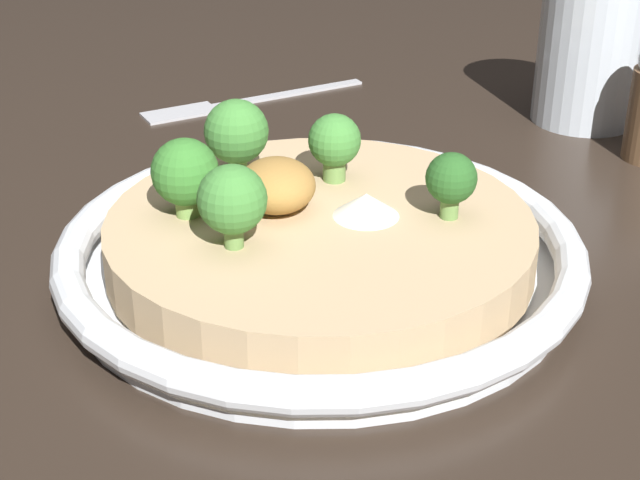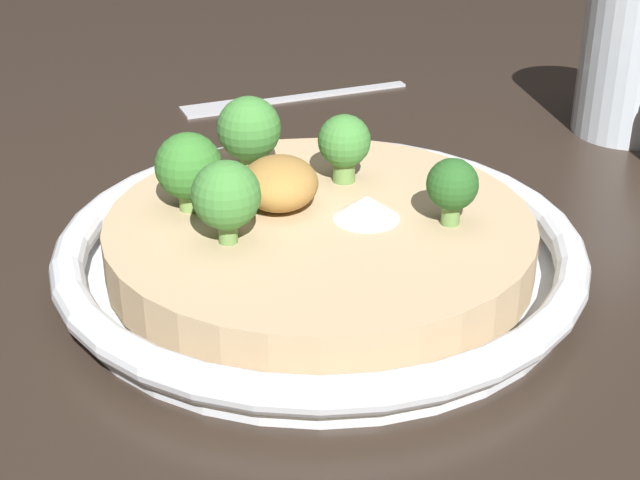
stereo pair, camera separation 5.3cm
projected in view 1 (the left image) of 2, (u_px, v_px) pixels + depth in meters
ground_plane at (320, 275)px, 0.54m from camera, size 6.00×6.00×0.00m
risotto_bowl at (320, 248)px, 0.53m from camera, size 0.29×0.29×0.04m
cheese_sprinkle at (366, 204)px, 0.53m from camera, size 0.04×0.04×0.01m
crispy_onion_garnish at (277, 185)px, 0.53m from camera, size 0.05×0.04×0.03m
broccoli_back at (451, 180)px, 0.52m from camera, size 0.03×0.03×0.04m
broccoli_front_right at (232, 201)px, 0.48m from camera, size 0.04×0.04×0.04m
broccoli_front at (185, 174)px, 0.52m from camera, size 0.04×0.04×0.04m
broccoli_left at (335, 143)px, 0.56m from camera, size 0.03×0.03×0.04m
broccoli_front_left at (236, 133)px, 0.57m from camera, size 0.04×0.04×0.05m
drinking_glass at (591, 44)px, 0.73m from camera, size 0.08×0.08×0.12m
fork_utensil at (233, 102)px, 0.78m from camera, size 0.09×0.18×0.00m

